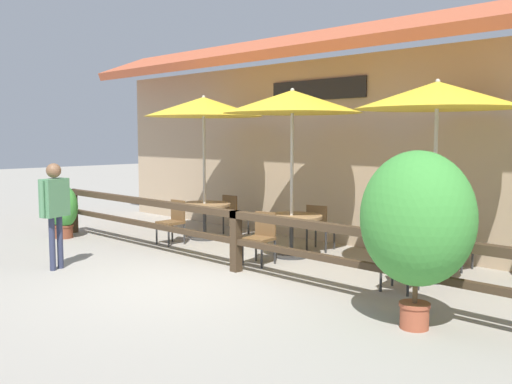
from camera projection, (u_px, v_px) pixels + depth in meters
ground_plane at (183, 284)px, 8.12m from camera, size 60.00×60.00×0.00m
building_facade at (352, 132)px, 10.82m from camera, size 14.28×1.49×4.23m
patio_railing at (236, 227)px, 8.79m from camera, size 10.40×0.14×0.95m
patio_umbrella_near at (204, 107)px, 11.40m from camera, size 2.38×2.38×2.91m
dining_table_near at (205, 210)px, 11.61m from camera, size 1.06×1.06×0.73m
chair_near_streetside at (173, 220)px, 11.09m from camera, size 0.43×0.43×0.85m
chair_near_wallside at (234, 212)px, 12.14m from camera, size 0.45×0.45×0.85m
patio_umbrella_middle at (292, 102)px, 9.67m from camera, size 2.38×2.38×2.91m
dining_table_middle at (292, 223)px, 9.88m from camera, size 1.06×1.06×0.73m
chair_middle_streetside at (261, 235)px, 9.35m from camera, size 0.48×0.48×0.85m
chair_middle_wallside at (319, 225)px, 10.42m from camera, size 0.51×0.51×0.85m
patio_umbrella_far at (437, 95)px, 8.09m from camera, size 2.38×2.38×2.91m
dining_table_far at (433, 240)px, 8.30m from camera, size 1.06×1.06×0.73m
chair_far_streetside at (402, 256)px, 7.75m from camera, size 0.47×0.47×0.85m
chair_far_wallside at (454, 240)px, 8.92m from camera, size 0.42×0.42×0.85m
potted_plant_small_flowering at (63, 209)px, 11.70m from camera, size 0.64×0.58×1.09m
potted_plant_corner_fern at (417, 220)px, 6.13m from camera, size 1.26×1.13×1.95m
pedestrian at (55, 202)px, 8.90m from camera, size 0.35×0.56×1.68m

